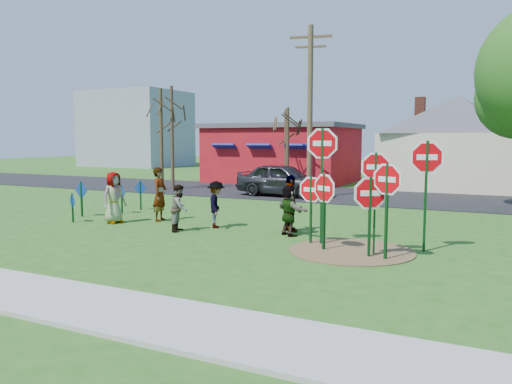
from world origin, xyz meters
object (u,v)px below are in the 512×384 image
stop_sign_a (324,195)px  person_b (160,194)px  stop_sign_b (322,156)px  stop_sign_d (427,167)px  utility_pole (310,109)px  person_a (114,198)px  stop_sign_c (375,179)px  suv (283,180)px

stop_sign_a → person_b: (-6.69, 1.97, -0.50)m
stop_sign_b → stop_sign_a: bearing=-75.7°
stop_sign_d → utility_pole: (-6.64, 9.60, 2.17)m
person_a → stop_sign_c: bearing=-83.6°
stop_sign_c → suv: (-7.01, 10.74, -1.03)m
stop_sign_d → utility_pole: size_ratio=0.36×
suv → stop_sign_c: bearing=-143.1°
stop_sign_a → suv: stop_sign_a is taller
stop_sign_a → person_a: (-7.82, 0.90, -0.57)m
stop_sign_d → stop_sign_b: bearing=172.7°
person_a → suv: person_a is taller
stop_sign_b → person_b: bearing=158.8°
stop_sign_b → stop_sign_c: size_ratio=1.24×
person_b → stop_sign_d: bearing=-107.9°
person_b → utility_pole: bearing=-27.4°
stop_sign_d → stop_sign_c: bearing=-151.2°
stop_sign_d → person_b: 9.16m
stop_sign_d → person_b: size_ratio=1.58×
stop_sign_d → suv: size_ratio=0.62×
stop_sign_d → utility_pole: utility_pole is taller
stop_sign_c → utility_pole: (-5.59, 10.60, 2.44)m
person_b → suv: (0.97, 8.81, -0.09)m
stop_sign_d → suv: stop_sign_d is taller
person_a → stop_sign_d: bearing=-77.4°
person_b → stop_sign_c: bearing=-115.7°
stop_sign_c → person_b: (-7.97, 1.94, -0.95)m
stop_sign_c → person_a: stop_sign_c is taller
person_a → utility_pole: bearing=-8.0°
stop_sign_a → stop_sign_d: (2.34, 1.03, 0.71)m
stop_sign_a → stop_sign_d: size_ratio=0.71×
person_a → person_b: person_b is taller
stop_sign_c → stop_sign_a: bearing=168.8°
stop_sign_b → person_a: size_ratio=1.88×
stop_sign_a → person_b: size_ratio=1.13×
utility_pole → person_a: bearing=-109.9°
person_b → utility_pole: 9.60m
stop_sign_d → suv: bearing=114.9°
utility_pole → stop_sign_a: bearing=-68.0°
person_b → suv: person_b is taller
suv → utility_pole: 3.75m
stop_sign_d → person_a: 10.24m
stop_sign_b → utility_pole: utility_pole is taller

